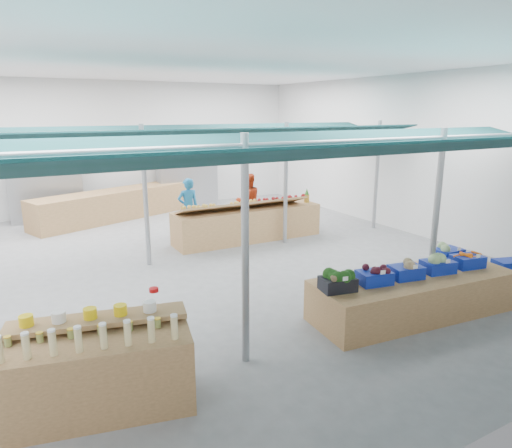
% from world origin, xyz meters
% --- Properties ---
extents(floor, '(13.00, 13.00, 0.00)m').
position_xyz_m(floor, '(0.00, 0.00, 0.00)').
color(floor, slate).
rests_on(floor, ground).
extents(hall, '(13.00, 13.00, 13.00)m').
position_xyz_m(hall, '(0.00, 1.44, 2.65)').
color(hall, silver).
rests_on(hall, ground).
extents(pole_grid, '(10.00, 4.60, 3.00)m').
position_xyz_m(pole_grid, '(0.75, -1.75, 1.81)').
color(pole_grid, gray).
rests_on(pole_grid, floor).
extents(awnings, '(9.50, 7.08, 0.30)m').
position_xyz_m(awnings, '(0.75, -1.75, 2.78)').
color(awnings, '#0B2F2E').
rests_on(awnings, pole_grid).
extents(back_shelving_left, '(2.00, 0.50, 2.00)m').
position_xyz_m(back_shelving_left, '(-2.50, 6.00, 1.00)').
color(back_shelving_left, '#B23F33').
rests_on(back_shelving_left, floor).
extents(back_shelving_right, '(2.00, 0.50, 2.00)m').
position_xyz_m(back_shelving_right, '(2.00, 6.00, 1.00)').
color(back_shelving_right, '#B23F33').
rests_on(back_shelving_right, floor).
extents(bottle_shelf, '(2.12, 1.54, 1.15)m').
position_xyz_m(bottle_shelf, '(-2.86, -4.08, 0.47)').
color(bottle_shelf, brown).
rests_on(bottle_shelf, floor).
extents(veg_counter, '(3.51, 1.46, 0.66)m').
position_xyz_m(veg_counter, '(2.04, -4.07, 0.33)').
color(veg_counter, brown).
rests_on(veg_counter, floor).
extents(fruit_counter, '(3.88, 0.95, 0.83)m').
position_xyz_m(fruit_counter, '(1.81, 1.19, 0.42)').
color(fruit_counter, brown).
rests_on(fruit_counter, floor).
extents(far_counter, '(5.02, 2.68, 0.90)m').
position_xyz_m(far_counter, '(-0.73, 5.19, 0.45)').
color(far_counter, brown).
rests_on(far_counter, floor).
extents(crate_stack, '(0.58, 0.48, 0.60)m').
position_xyz_m(crate_stack, '(4.35, -4.20, 0.30)').
color(crate_stack, '#0D2496').
rests_on(crate_stack, floor).
extents(vendor_left, '(0.57, 0.38, 1.55)m').
position_xyz_m(vendor_left, '(0.61, 2.29, 0.78)').
color(vendor_left, '#176399').
rests_on(vendor_left, floor).
extents(vendor_right, '(0.76, 0.59, 1.55)m').
position_xyz_m(vendor_right, '(2.41, 2.29, 0.78)').
color(vendor_right, '#AC3315').
rests_on(vendor_right, floor).
extents(crate_broccoli, '(0.56, 0.45, 0.35)m').
position_xyz_m(crate_broccoli, '(0.58, -3.93, 0.82)').
color(crate_broccoli, black).
rests_on(crate_broccoli, veg_counter).
extents(crate_beets, '(0.56, 0.45, 0.29)m').
position_xyz_m(crate_beets, '(1.24, -4.00, 0.80)').
color(crate_beets, '#0D2496').
rests_on(crate_beets, veg_counter).
extents(crate_celeriac, '(0.56, 0.45, 0.31)m').
position_xyz_m(crate_celeriac, '(1.85, -4.05, 0.81)').
color(crate_celeriac, '#0D2496').
rests_on(crate_celeriac, veg_counter).
extents(crate_cabbage, '(0.56, 0.45, 0.35)m').
position_xyz_m(crate_cabbage, '(2.52, -4.12, 0.82)').
color(crate_cabbage, '#0D2496').
rests_on(crate_cabbage, veg_counter).
extents(crate_carrots, '(0.56, 0.45, 0.29)m').
position_xyz_m(crate_carrots, '(3.18, -4.18, 0.78)').
color(crate_carrots, '#0D2496').
rests_on(crate_carrots, veg_counter).
extents(sparrow, '(0.12, 0.09, 0.11)m').
position_xyz_m(sparrow, '(0.41, -4.04, 0.91)').
color(sparrow, brown).
rests_on(sparrow, crate_broccoli).
extents(pole_ribbon, '(0.12, 0.12, 0.28)m').
position_xyz_m(pole_ribbon, '(-2.10, -3.65, 1.08)').
color(pole_ribbon, red).
rests_on(pole_ribbon, pole_grid).
extents(apple_heap_yellow, '(1.91, 0.73, 0.27)m').
position_xyz_m(apple_heap_yellow, '(0.89, 1.10, 1.00)').
color(apple_heap_yellow, '#997247').
rests_on(apple_heap_yellow, fruit_counter).
extents(apple_heap_red, '(1.51, 0.72, 0.27)m').
position_xyz_m(apple_heap_red, '(2.59, 1.09, 1.00)').
color(apple_heap_red, '#997247').
rests_on(apple_heap_red, fruit_counter).
extents(pineapple, '(0.14, 0.14, 0.39)m').
position_xyz_m(pineapple, '(3.56, 1.08, 1.01)').
color(pineapple, '#8C6019').
rests_on(pineapple, fruit_counter).
extents(crate_extra, '(0.51, 0.41, 0.32)m').
position_xyz_m(crate_extra, '(3.22, -3.76, 0.81)').
color(crate_extra, '#0D2496').
rests_on(crate_extra, veg_counter).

